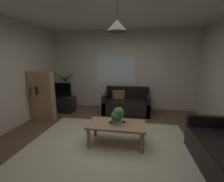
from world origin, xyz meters
name	(u,v)px	position (x,y,z in m)	size (l,w,h in m)	color
floor	(110,143)	(0.00, 0.00, -0.01)	(5.03, 4.88, 0.02)	brown
rug	(108,148)	(0.00, -0.20, 0.00)	(3.27, 2.68, 0.01)	beige
wall_back	(122,70)	(0.00, 2.47, 1.36)	(5.15, 0.06, 2.73)	beige
window_pane	(115,69)	(-0.24, 2.44, 1.39)	(1.34, 0.01, 0.95)	white
couch_under_window	(126,104)	(0.21, 1.94, 0.27)	(1.47, 0.88, 0.82)	black
coffee_table	(116,127)	(0.14, 0.00, 0.37)	(1.15, 0.60, 0.44)	#A87F56
book_on_table_0	(112,122)	(0.05, 0.05, 0.45)	(0.13, 0.10, 0.02)	#B22D2D
book_on_table_1	(113,121)	(0.06, 0.04, 0.47)	(0.13, 0.09, 0.02)	#72387F
remote_on_table_0	(122,121)	(0.24, 0.11, 0.45)	(0.05, 0.16, 0.02)	black
potted_plant_on_table	(118,115)	(0.16, 0.01, 0.62)	(0.26, 0.25, 0.34)	beige
tv_stand	(61,104)	(-1.97, 1.69, 0.25)	(0.90, 0.44, 0.50)	black
tv	(60,90)	(-1.97, 1.67, 0.75)	(0.77, 0.16, 0.48)	black
potted_palm_corner	(66,91)	(-2.03, 2.18, 0.60)	(0.90, 0.75, 1.36)	#4C4C51
bookshelf_corner	(42,96)	(-2.15, 0.97, 0.71)	(0.70, 0.31, 1.40)	#A87F56
pendant_lamp	(117,26)	(0.14, 0.00, 2.30)	(0.37, 0.37, 0.53)	black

